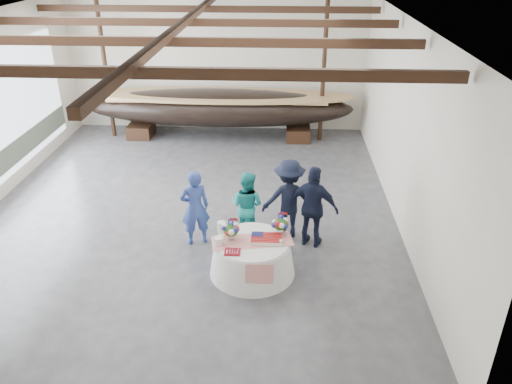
{
  "coord_description": "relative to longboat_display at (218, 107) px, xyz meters",
  "views": [
    {
      "loc": [
        2.21,
        -10.86,
        6.05
      ],
      "look_at": [
        1.69,
        -1.2,
        1.11
      ],
      "focal_mm": 35.0,
      "sensor_mm": 36.0,
      "label": 1
    }
  ],
  "objects": [
    {
      "name": "longboat_display",
      "position": [
        0.0,
        0.0,
        0.0
      ],
      "size": [
        8.88,
        1.78,
        1.66
      ],
      "color": "black",
      "rests_on": "ground"
    },
    {
      "name": "guest_man_right",
      "position": [
        2.83,
        -6.47,
        -0.13
      ],
      "size": [
        1.18,
        0.81,
        1.86
      ],
      "primitive_type": "imported",
      "rotation": [
        0.0,
        0.0,
        2.78
      ],
      "color": "black",
      "rests_on": "ground"
    },
    {
      "name": "wall_right",
      "position": [
        4.89,
        -4.97,
        1.19
      ],
      "size": [
        0.02,
        12.0,
        4.5
      ],
      "primitive_type": "cube",
      "color": "silver",
      "rests_on": "ground"
    },
    {
      "name": "guest_man_left",
      "position": [
        2.31,
        -6.08,
        -0.14
      ],
      "size": [
        1.23,
        0.76,
        1.84
      ],
      "primitive_type": "imported",
      "rotation": [
        0.0,
        0.0,
        3.21
      ],
      "color": "black",
      "rests_on": "ground"
    },
    {
      "name": "guest_woman_teal",
      "position": [
        1.39,
        -6.22,
        -0.26
      ],
      "size": [
        0.96,
        0.87,
        1.6
      ],
      "primitive_type": "imported",
      "rotation": [
        0.0,
        0.0,
        2.72
      ],
      "color": "teal",
      "rests_on": "ground"
    },
    {
      "name": "floor",
      "position": [
        -0.11,
        -4.97,
        -1.06
      ],
      "size": [
        10.0,
        12.0,
        0.01
      ],
      "primitive_type": "cube",
      "color": "#3D3D42",
      "rests_on": "ground"
    },
    {
      "name": "tabletop_items",
      "position": [
        1.6,
        -7.43,
        -0.18
      ],
      "size": [
        1.66,
        1.03,
        0.4
      ],
      "color": "#B71213",
      "rests_on": "banquet_table"
    },
    {
      "name": "banquet_table",
      "position": [
        1.58,
        -7.57,
        -0.69
      ],
      "size": [
        1.71,
        1.71,
        0.74
      ],
      "color": "silver",
      "rests_on": "ground"
    },
    {
      "name": "ceiling",
      "position": [
        -0.11,
        -4.97,
        3.44
      ],
      "size": [
        10.0,
        12.0,
        0.01
      ],
      "primitive_type": "cube",
      "color": "white",
      "rests_on": "wall_back"
    },
    {
      "name": "guest_woman_blue",
      "position": [
        0.29,
        -6.51,
        -0.19
      ],
      "size": [
        0.74,
        0.62,
        1.75
      ],
      "primitive_type": "imported",
      "rotation": [
        0.0,
        0.0,
        3.5
      ],
      "color": "#2B428C",
      "rests_on": "ground"
    },
    {
      "name": "open_bay",
      "position": [
        -5.06,
        -3.97,
        0.76
      ],
      "size": [
        0.03,
        7.0,
        3.2
      ],
      "color": "silver",
      "rests_on": "ground"
    },
    {
      "name": "pavilion_structure",
      "position": [
        -0.11,
        -4.12,
        2.94
      ],
      "size": [
        9.8,
        11.76,
        4.5
      ],
      "color": "black",
      "rests_on": "ground"
    },
    {
      "name": "wall_front",
      "position": [
        -0.11,
        -10.97,
        1.19
      ],
      "size": [
        10.0,
        0.02,
        4.5
      ],
      "primitive_type": "cube",
      "color": "silver",
      "rests_on": "ground"
    },
    {
      "name": "wall_back",
      "position": [
        -0.11,
        1.03,
        1.19
      ],
      "size": [
        10.0,
        0.02,
        4.5
      ],
      "primitive_type": "cube",
      "color": "silver",
      "rests_on": "ground"
    }
  ]
}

